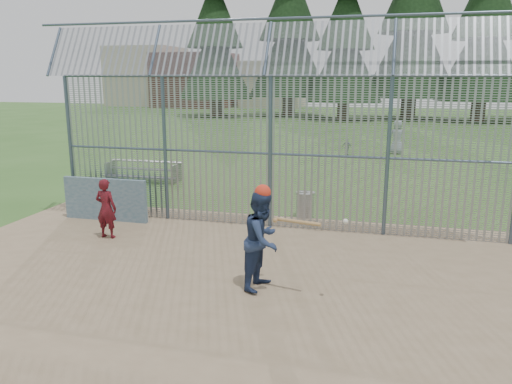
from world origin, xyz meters
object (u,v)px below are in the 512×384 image
(onlooker, at_px, (106,208))
(bleacher, at_px, (143,170))
(dugout_wall, at_px, (105,199))
(trash_can, at_px, (305,205))
(batter, at_px, (263,240))

(onlooker, distance_m, bleacher, 7.23)
(bleacher, bearing_deg, dugout_wall, -73.64)
(dugout_wall, height_order, bleacher, dugout_wall)
(dugout_wall, relative_size, trash_can, 3.05)
(trash_can, bearing_deg, dugout_wall, -162.10)
(batter, relative_size, onlooker, 1.25)
(dugout_wall, distance_m, bleacher, 5.63)
(batter, distance_m, trash_can, 5.14)
(trash_can, xyz_separation_m, bleacher, (-6.97, 3.66, 0.03))
(bleacher, bearing_deg, batter, -51.61)
(onlooker, bearing_deg, bleacher, -67.96)
(dugout_wall, xyz_separation_m, onlooker, (0.86, -1.39, 0.16))
(trash_can, distance_m, bleacher, 7.87)
(dugout_wall, distance_m, trash_can, 5.66)
(batter, bearing_deg, trash_can, 11.35)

